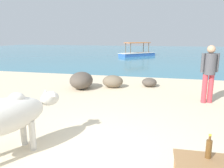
# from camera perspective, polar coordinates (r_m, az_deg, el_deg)

# --- Properties ---
(sand_beach) EXTENTS (18.00, 14.00, 0.04)m
(sand_beach) POSITION_cam_1_polar(r_m,az_deg,el_deg) (3.63, -5.27, -18.76)
(sand_beach) COLOR beige
(sand_beach) RESTS_ON ground
(water_surface) EXTENTS (60.00, 36.00, 0.03)m
(water_surface) POSITION_cam_1_polar(r_m,az_deg,el_deg) (25.03, 11.20, 7.89)
(water_surface) COLOR teal
(water_surface) RESTS_ON ground
(cow) EXTENTS (1.08, 1.73, 0.99)m
(cow) POSITION_cam_1_polar(r_m,az_deg,el_deg) (3.74, -26.11, -7.64)
(cow) COLOR beige
(cow) RESTS_ON sand_beach
(low_bench_table) EXTENTS (0.78, 0.47, 0.46)m
(low_bench_table) POSITION_cam_1_polar(r_m,az_deg,el_deg) (2.89, 23.98, -19.39)
(low_bench_table) COLOR olive
(low_bench_table) RESTS_ON sand_beach
(bottle) EXTENTS (0.07, 0.07, 0.30)m
(bottle) POSITION_cam_1_polar(r_m,az_deg,el_deg) (2.86, 24.05, -15.19)
(bottle) COLOR brown
(bottle) RESTS_ON low_bench_table
(person_standing) EXTENTS (0.49, 0.32, 1.62)m
(person_standing) POSITION_cam_1_polar(r_m,az_deg,el_deg) (6.60, 24.17, 3.43)
(person_standing) COLOR #CC3D47
(person_standing) RESTS_ON sand_beach
(shore_rock_large) EXTENTS (1.01, 1.23, 0.60)m
(shore_rock_large) POSITION_cam_1_polar(r_m,az_deg,el_deg) (7.89, -8.05, 0.95)
(shore_rock_large) COLOR brown
(shore_rock_large) RESTS_ON sand_beach
(shore_rock_medium) EXTENTS (0.65, 0.67, 0.32)m
(shore_rock_medium) POSITION_cam_1_polar(r_m,az_deg,el_deg) (8.28, 9.76, 0.45)
(shore_rock_medium) COLOR brown
(shore_rock_medium) RESTS_ON sand_beach
(shore_rock_small) EXTENTS (0.83, 0.71, 0.46)m
(shore_rock_small) POSITION_cam_1_polar(r_m,az_deg,el_deg) (7.99, 0.21, 0.69)
(shore_rock_small) COLOR #756651
(shore_rock_small) RESTS_ON sand_beach
(boat_blue) EXTENTS (3.40, 3.43, 1.29)m
(boat_blue) POSITION_cam_1_polar(r_m,az_deg,el_deg) (21.16, 6.61, 8.04)
(boat_blue) COLOR #3866B7
(boat_blue) RESTS_ON water_surface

